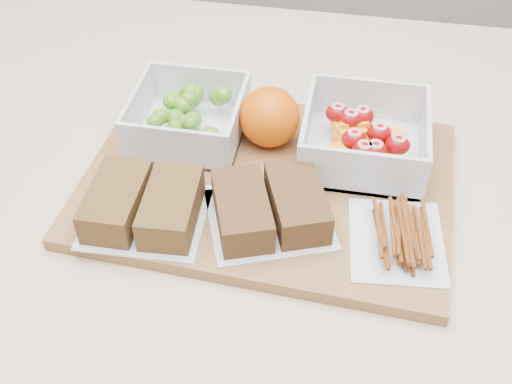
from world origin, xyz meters
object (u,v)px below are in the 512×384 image
fruit_container (363,139)px  pretzel_bag (398,233)px  grape_container (189,117)px  orange (270,117)px  sandwich_bag_left (144,205)px  cutting_board (267,183)px  sandwich_bag_center (270,207)px

fruit_container → pretzel_bag: (0.05, -0.13, -0.01)m
grape_container → fruit_container: size_ratio=0.92×
grape_container → orange: bearing=0.6°
grape_container → fruit_container: (0.21, -0.00, -0.00)m
orange → sandwich_bag_left: 0.19m
grape_container → orange: size_ratio=1.81×
cutting_board → grape_container: 0.13m
orange → sandwich_bag_center: (0.02, -0.13, -0.02)m
cutting_board → sandwich_bag_center: (0.01, -0.07, 0.03)m
sandwich_bag_left → pretzel_bag: sandwich_bag_left is taller
pretzel_bag → cutting_board: bearing=154.0°
cutting_board → orange: orange is taller
cutting_board → sandwich_bag_center: bearing=-75.6°
orange → pretzel_bag: 0.21m
grape_container → orange: orange is taller
sandwich_bag_left → orange: bearing=54.3°
grape_container → sandwich_bag_left: bearing=-94.1°
sandwich_bag_left → pretzel_bag: size_ratio=1.06×
grape_container → fruit_container: bearing=-1.2°
orange → cutting_board: bearing=-82.1°
sandwich_bag_center → sandwich_bag_left: bearing=-171.0°
fruit_container → orange: size_ratio=1.96×
grape_container → sandwich_bag_center: bearing=-47.2°
cutting_board → sandwich_bag_left: bearing=-141.0°
orange → sandwich_bag_center: 0.14m
orange → pretzel_bag: size_ratio=0.58×
fruit_container → orange: orange is taller
cutting_board → grape_container: (-0.11, 0.07, 0.03)m
grape_container → pretzel_bag: 0.29m
cutting_board → grape_container: grape_container is taller
grape_container → pretzel_bag: grape_container is taller
sandwich_bag_left → pretzel_bag: bearing=2.9°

